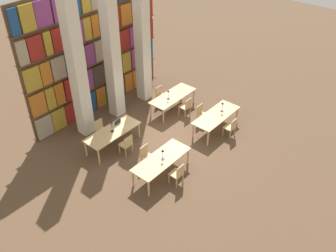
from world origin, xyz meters
TOP-DOWN VIEW (x-y plane):
  - ground_plane at (0.00, 0.00)m, footprint 40.00×40.00m
  - bookshelf_bank at (-0.01, 3.86)m, footprint 7.07×0.35m
  - pillar_left at (-1.78, 2.84)m, footprint 0.51×0.51m
  - pillar_center at (0.00, 2.84)m, footprint 0.51×0.51m
  - pillar_right at (1.78, 2.84)m, footprint 0.51×0.51m
  - reading_table_0 at (-1.72, -1.27)m, footprint 2.31×0.89m
  - chair_0 at (-1.71, -2.00)m, footprint 0.42×0.40m
  - chair_1 at (-1.71, -0.53)m, footprint 0.42×0.40m
  - desk_lamp_0 at (-1.70, -1.31)m, footprint 0.14×0.14m
  - reading_table_1 at (1.80, -1.20)m, footprint 2.31×0.89m
  - chair_2 at (1.79, -1.94)m, footprint 0.42×0.40m
  - chair_3 at (1.79, -0.47)m, footprint 0.42×0.40m
  - desk_lamp_1 at (2.16, -1.23)m, footprint 0.14×0.14m
  - reading_table_2 at (-1.72, 1.24)m, footprint 2.31×0.89m
  - chair_4 at (-1.70, 0.51)m, footprint 0.42×0.40m
  - chair_5 at (-1.70, 1.97)m, footprint 0.42×0.40m
  - desk_lamp_2 at (-1.73, 1.23)m, footprint 0.14×0.14m
  - laptop at (-1.26, 1.49)m, footprint 0.32×0.22m
  - reading_table_3 at (1.82, 1.13)m, footprint 2.31×0.89m
  - chair_6 at (1.83, 0.40)m, footprint 0.42×0.40m
  - chair_7 at (1.83, 1.86)m, footprint 0.42×0.40m
  - desk_lamp_3 at (1.47, 1.10)m, footprint 0.14×0.14m

SIDE VIEW (x-z plane):
  - ground_plane at x=0.00m, z-range 0.00..0.00m
  - chair_0 at x=-1.71m, z-range 0.03..0.89m
  - chair_1 at x=-1.71m, z-range 0.03..0.89m
  - chair_2 at x=1.79m, z-range 0.03..0.89m
  - chair_3 at x=1.79m, z-range 0.03..0.89m
  - chair_4 at x=-1.70m, z-range 0.03..0.89m
  - chair_5 at x=-1.70m, z-range 0.03..0.89m
  - chair_6 at x=1.83m, z-range 0.03..0.89m
  - chair_7 at x=1.83m, z-range 0.03..0.89m
  - reading_table_0 at x=-1.72m, z-range 0.30..1.03m
  - reading_table_1 at x=1.80m, z-range 0.30..1.03m
  - reading_table_2 at x=-1.72m, z-range 0.30..1.03m
  - reading_table_3 at x=1.82m, z-range 0.30..1.03m
  - laptop at x=-1.26m, z-range 0.67..0.88m
  - desk_lamp_0 at x=-1.70m, z-range 0.81..1.23m
  - desk_lamp_1 at x=2.16m, z-range 0.81..1.24m
  - desk_lamp_3 at x=1.47m, z-range 0.81..1.25m
  - desk_lamp_2 at x=-1.73m, z-range 0.82..1.28m
  - bookshelf_bank at x=-0.01m, z-range -0.07..5.43m
  - pillar_left at x=-1.78m, z-range 0.00..6.00m
  - pillar_center at x=0.00m, z-range 0.00..6.00m
  - pillar_right at x=1.78m, z-range 0.00..6.00m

